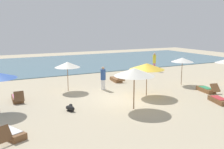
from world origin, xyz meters
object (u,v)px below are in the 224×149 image
object	(u,v)px
umbrella_2	(147,66)
umbrella_4	(134,72)
person_2	(154,62)
lounger_3	(207,89)
person_3	(103,78)
lounger_1	(10,134)
lounger_5	(220,100)
lounger_4	(116,79)
lounger_2	(17,98)
dog	(70,108)
umbrella_0	(67,65)
umbrella_5	(182,60)

from	to	relation	value
umbrella_2	umbrella_4	bearing A→B (deg)	-137.89
umbrella_4	person_2	world-z (taller)	umbrella_4
lounger_3	person_3	xyz separation A→B (m)	(-6.17, 3.91, 0.66)
lounger_1	lounger_3	xyz separation A→B (m)	(13.10, 1.83, -0.00)
umbrella_4	lounger_5	size ratio (longest dim) A/B	1.29
lounger_5	lounger_3	bearing A→B (deg)	59.79
lounger_4	lounger_5	distance (m)	8.68
lounger_2	person_2	size ratio (longest dim) A/B	0.90
lounger_2	lounger_4	distance (m)	8.47
lounger_5	person_3	xyz separation A→B (m)	(-4.84, 6.19, 0.66)
lounger_5	person_2	world-z (taller)	person_2
lounger_4	lounger_5	size ratio (longest dim) A/B	0.97
umbrella_2	dog	distance (m)	5.82
dog	umbrella_0	bearing A→B (deg)	73.95
umbrella_5	lounger_1	xyz separation A→B (m)	(-13.13, -4.45, -1.78)
lounger_4	person_2	bearing A→B (deg)	25.20
umbrella_5	lounger_4	distance (m)	5.53
lounger_4	person_2	size ratio (longest dim) A/B	0.94
lounger_3	lounger_5	size ratio (longest dim) A/B	0.99
lounger_4	umbrella_4	bearing A→B (deg)	-110.43
lounger_5	dog	bearing A→B (deg)	162.86
umbrella_0	person_3	world-z (taller)	umbrella_0
lounger_1	lounger_2	bearing A→B (deg)	79.82
lounger_1	person_3	size ratio (longest dim) A/B	1.04
umbrella_4	lounger_1	size ratio (longest dim) A/B	1.32
person_3	dog	bearing A→B (deg)	-135.55
umbrella_0	umbrella_5	world-z (taller)	umbrella_5
lounger_1	person_2	xyz separation A→B (m)	(14.96, 10.56, 0.77)
lounger_3	lounger_1	bearing A→B (deg)	-172.03
lounger_3	person_2	xyz separation A→B (m)	(1.85, 8.73, 0.77)
lounger_2	lounger_4	size ratio (longest dim) A/B	0.95
umbrella_2	umbrella_4	xyz separation A→B (m)	(-2.22, -2.00, 0.13)
lounger_2	person_3	world-z (taller)	person_3
lounger_2	umbrella_2	bearing A→B (deg)	-18.15
umbrella_0	lounger_1	xyz separation A→B (m)	(-4.55, -6.55, -1.71)
lounger_4	lounger_5	bearing A→B (deg)	-72.21
umbrella_5	lounger_2	distance (m)	12.32
lounger_5	person_2	distance (m)	11.49
dog	umbrella_2	bearing A→B (deg)	7.85
umbrella_0	lounger_4	world-z (taller)	umbrella_0
umbrella_0	dog	xyz separation A→B (m)	(-1.26, -4.38, -1.71)
umbrella_0	person_2	bearing A→B (deg)	21.07
umbrella_2	dog	world-z (taller)	umbrella_2
umbrella_0	umbrella_4	xyz separation A→B (m)	(2.01, -5.63, 0.21)
umbrella_5	dog	size ratio (longest dim) A/B	3.03
lounger_1	lounger_5	xyz separation A→B (m)	(11.78, -0.45, -0.00)
umbrella_4	lounger_1	bearing A→B (deg)	-171.98
umbrella_0	person_2	size ratio (longest dim) A/B	1.12
umbrella_5	lounger_2	bearing A→B (deg)	175.16
lounger_1	lounger_3	size ratio (longest dim) A/B	0.98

